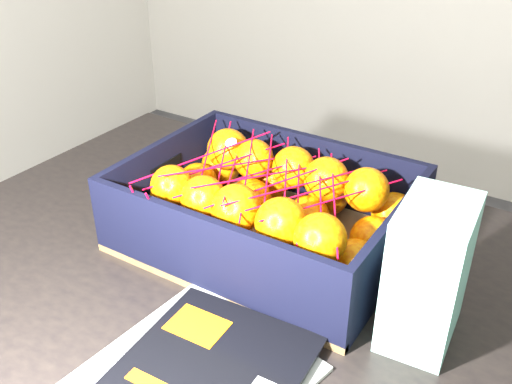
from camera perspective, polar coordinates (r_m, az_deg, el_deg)
The scene contains 6 objects.
table at distance 0.94m, azimuth 1.16°, elevation -13.40°, with size 1.21×0.81×0.75m.
magazine_stack at distance 0.73m, azimuth -6.58°, elevation -18.09°, with size 0.27×0.32×0.02m.
produce_crate at distance 0.93m, azimuth 0.98°, elevation -2.92°, with size 0.43×0.32×0.13m.
clementine_heap at distance 0.92m, azimuth 1.13°, elevation -1.46°, with size 0.41×0.31×0.13m.
mesh_net at distance 0.89m, azimuth 0.44°, elevation 1.37°, with size 0.36×0.29×0.09m.
retail_carton at distance 0.76m, azimuth 16.53°, elevation -7.65°, with size 0.09×0.13×0.19m, color white.
Camera 1 is at (0.48, -0.68, 1.30)m, focal length 40.72 mm.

